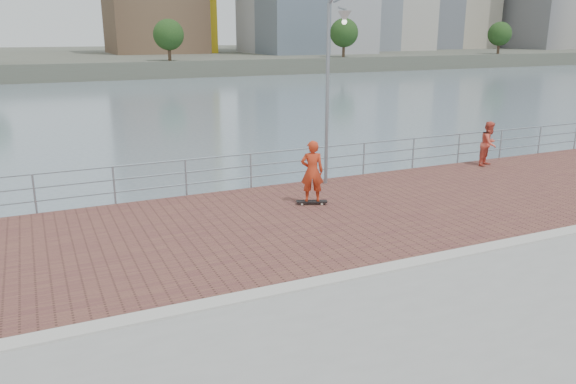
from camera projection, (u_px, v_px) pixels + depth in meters
name	position (u px, v px, depth m)	size (l,w,h in m)	color
water	(328.00, 370.00, 11.57)	(400.00, 400.00, 0.00)	slate
brick_lane	(262.00, 225.00, 14.16)	(40.00, 6.80, 0.02)	brown
curb	(331.00, 280.00, 11.01)	(40.00, 0.40, 0.06)	#B7B5AD
far_shore	(49.00, 58.00, 118.20)	(320.00, 95.00, 2.50)	#4C5142
guardrail	(219.00, 170.00, 16.94)	(39.06, 0.06, 1.13)	#8C9EA8
street_lamp	(335.00, 58.00, 16.62)	(0.41, 1.18, 5.57)	gray
skateboard	(312.00, 202.00, 15.83)	(0.89, 0.53, 0.10)	black
skateboarder	(312.00, 171.00, 15.59)	(0.64, 0.42, 1.74)	red
bystander	(489.00, 144.00, 20.25)	(0.78, 0.61, 1.61)	#DA5340
shoreline_trees	(115.00, 34.00, 80.01)	(144.47, 5.08, 6.78)	#473323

